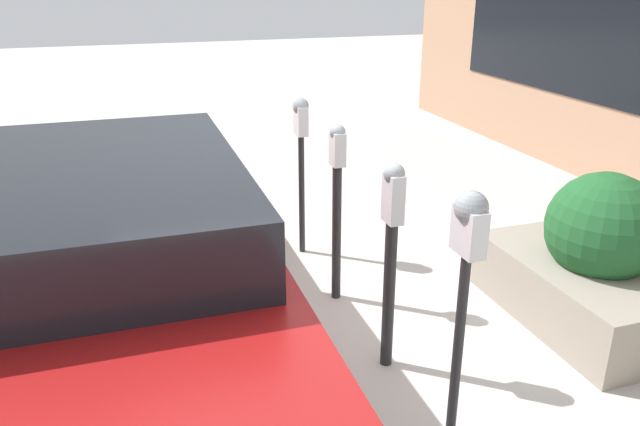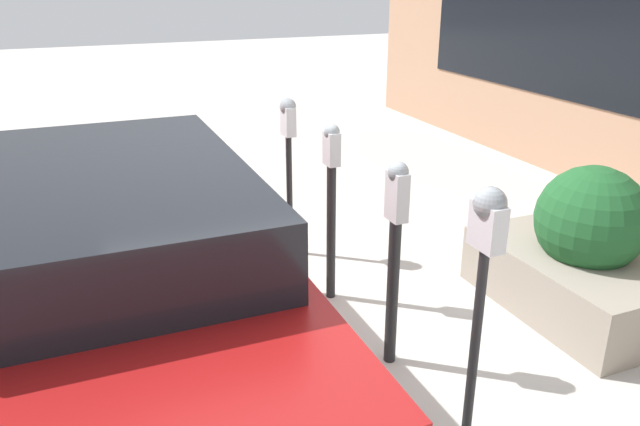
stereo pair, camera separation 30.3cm
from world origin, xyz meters
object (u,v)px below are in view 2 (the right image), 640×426
parking_meter_nearest (484,260)px  parking_meter_middle (331,193)px  parking_meter_second (395,241)px  planter_box (585,256)px  parked_car_front (115,260)px  parking_meter_fourth (289,142)px

parking_meter_nearest → parking_meter_middle: (1.92, -0.05, -0.29)m
parking_meter_second → parking_meter_middle: 0.96m
planter_box → parked_car_front: bearing=80.7°
parking_meter_middle → planter_box: size_ratio=0.91×
parking_meter_nearest → parking_meter_second: parking_meter_nearest is taller
parking_meter_middle → parking_meter_fourth: bearing=0.3°
parking_meter_fourth → parked_car_front: (-1.27, 1.62, -0.29)m
parking_meter_nearest → parking_meter_fourth: size_ratio=1.07×
parking_meter_middle → parking_meter_nearest: bearing=178.4°
parking_meter_nearest → parking_meter_middle: size_ratio=1.09×
parking_meter_middle → parked_car_front: bearing=102.0°
parking_meter_nearest → parking_meter_second: (0.95, -0.07, -0.30)m
parking_meter_fourth → planter_box: (-1.82, -1.72, -0.63)m
parking_meter_middle → planter_box: bearing=-117.5°
parking_meter_second → parking_meter_middle: (0.96, 0.01, 0.01)m
parking_meter_nearest → parking_meter_middle: parking_meter_nearest is taller
planter_box → parked_car_front: size_ratio=0.34×
parking_meter_nearest → parking_meter_second: 1.00m
parking_meter_nearest → parking_meter_middle: bearing=-1.6°
parking_meter_middle → parked_car_front: size_ratio=0.31×
parking_meter_nearest → parking_meter_fourth: parking_meter_nearest is taller
parking_meter_nearest → parking_meter_second: size_ratio=1.11×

